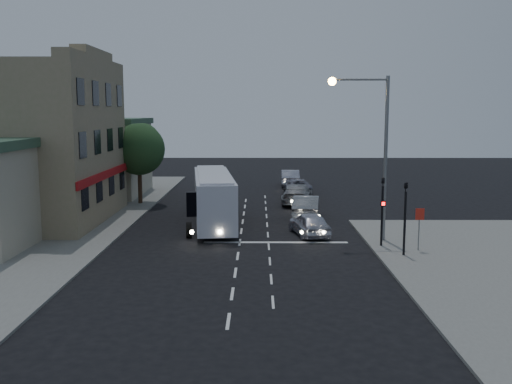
{
  "coord_description": "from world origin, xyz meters",
  "views": [
    {
      "loc": [
        1.05,
        -28.95,
        7.23
      ],
      "look_at": [
        0.89,
        6.45,
        2.2
      ],
      "focal_mm": 40.0,
      "sensor_mm": 36.0,
      "label": 1
    }
  ],
  "objects_px": {
    "regulatory_sign": "(419,222)",
    "traffic_signal_side": "(405,209)",
    "car_sedan_c": "(297,186)",
    "car_extra": "(290,178)",
    "tour_bus": "(213,197)",
    "car_suv": "(309,224)",
    "car_sedan_a": "(306,207)",
    "traffic_signal_main": "(382,203)",
    "streetlight": "(374,139)",
    "car_sedan_b": "(297,194)",
    "street_tree": "(139,147)"
  },
  "relations": [
    {
      "from": "streetlight",
      "to": "street_tree",
      "type": "bearing_deg",
      "value": 140.49
    },
    {
      "from": "car_sedan_c",
      "to": "traffic_signal_main",
      "type": "xyz_separation_m",
      "value": [
        3.14,
        -19.88,
        1.74
      ]
    },
    {
      "from": "car_sedan_b",
      "to": "streetlight",
      "type": "relative_size",
      "value": 0.61
    },
    {
      "from": "traffic_signal_main",
      "to": "streetlight",
      "type": "bearing_deg",
      "value": 100.2
    },
    {
      "from": "traffic_signal_side",
      "to": "regulatory_sign",
      "type": "bearing_deg",
      "value": 43.92
    },
    {
      "from": "streetlight",
      "to": "car_extra",
      "type": "bearing_deg",
      "value": 97.77
    },
    {
      "from": "traffic_signal_main",
      "to": "car_extra",
      "type": "bearing_deg",
      "value": 97.91
    },
    {
      "from": "car_suv",
      "to": "traffic_signal_side",
      "type": "relative_size",
      "value": 1.0
    },
    {
      "from": "car_sedan_a",
      "to": "street_tree",
      "type": "height_order",
      "value": "street_tree"
    },
    {
      "from": "tour_bus",
      "to": "car_sedan_c",
      "type": "height_order",
      "value": "tour_bus"
    },
    {
      "from": "car_sedan_a",
      "to": "car_sedan_b",
      "type": "xyz_separation_m",
      "value": [
        -0.18,
        6.23,
        -0.01
      ]
    },
    {
      "from": "car_suv",
      "to": "streetlight",
      "type": "distance_m",
      "value": 6.24
    },
    {
      "from": "traffic_signal_side",
      "to": "street_tree",
      "type": "relative_size",
      "value": 0.66
    },
    {
      "from": "traffic_signal_side",
      "to": "street_tree",
      "type": "distance_m",
      "value": 23.24
    },
    {
      "from": "traffic_signal_main",
      "to": "car_sedan_b",
      "type": "bearing_deg",
      "value": 103.53
    },
    {
      "from": "tour_bus",
      "to": "traffic_signal_main",
      "type": "xyz_separation_m",
      "value": [
        9.44,
        -6.21,
        0.62
      ]
    },
    {
      "from": "regulatory_sign",
      "to": "streetlight",
      "type": "relative_size",
      "value": 0.24
    },
    {
      "from": "car_sedan_c",
      "to": "car_extra",
      "type": "xyz_separation_m",
      "value": [
        -0.37,
        5.31,
        0.12
      ]
    },
    {
      "from": "car_sedan_b",
      "to": "car_sedan_c",
      "type": "xyz_separation_m",
      "value": [
        0.36,
        5.36,
        -0.11
      ]
    },
    {
      "from": "car_suv",
      "to": "traffic_signal_main",
      "type": "bearing_deg",
      "value": 127.66
    },
    {
      "from": "regulatory_sign",
      "to": "car_suv",
      "type": "bearing_deg",
      "value": 142.59
    },
    {
      "from": "car_sedan_a",
      "to": "traffic_signal_side",
      "type": "relative_size",
      "value": 1.18
    },
    {
      "from": "car_suv",
      "to": "car_sedan_a",
      "type": "xyz_separation_m",
      "value": [
        0.26,
        5.28,
        0.1
      ]
    },
    {
      "from": "car_suv",
      "to": "car_extra",
      "type": "bearing_deg",
      "value": -102.36
    },
    {
      "from": "car_suv",
      "to": "street_tree",
      "type": "relative_size",
      "value": 0.66
    },
    {
      "from": "regulatory_sign",
      "to": "traffic_signal_side",
      "type": "bearing_deg",
      "value": -136.08
    },
    {
      "from": "car_sedan_a",
      "to": "traffic_signal_side",
      "type": "xyz_separation_m",
      "value": [
        4.02,
        -10.28,
        1.62
      ]
    },
    {
      "from": "tour_bus",
      "to": "traffic_signal_main",
      "type": "distance_m",
      "value": 11.31
    },
    {
      "from": "car_sedan_c",
      "to": "streetlight",
      "type": "xyz_separation_m",
      "value": [
        2.88,
        -18.46,
        5.05
      ]
    },
    {
      "from": "car_sedan_a",
      "to": "car_sedan_b",
      "type": "relative_size",
      "value": 0.89
    },
    {
      "from": "car_sedan_a",
      "to": "streetlight",
      "type": "xyz_separation_m",
      "value": [
        3.06,
        -6.88,
        4.93
      ]
    },
    {
      "from": "car_suv",
      "to": "car_sedan_a",
      "type": "distance_m",
      "value": 5.28
    },
    {
      "from": "car_extra",
      "to": "streetlight",
      "type": "relative_size",
      "value": 0.54
    },
    {
      "from": "car_sedan_b",
      "to": "streetlight",
      "type": "bearing_deg",
      "value": 112.28
    },
    {
      "from": "regulatory_sign",
      "to": "streetlight",
      "type": "bearing_deg",
      "value": 128.75
    },
    {
      "from": "tour_bus",
      "to": "traffic_signal_side",
      "type": "xyz_separation_m",
      "value": [
        10.14,
        -8.19,
        0.62
      ]
    },
    {
      "from": "tour_bus",
      "to": "car_extra",
      "type": "xyz_separation_m",
      "value": [
        5.93,
        18.98,
        -1.0
      ]
    },
    {
      "from": "tour_bus",
      "to": "regulatory_sign",
      "type": "bearing_deg",
      "value": -39.86
    },
    {
      "from": "car_sedan_b",
      "to": "traffic_signal_main",
      "type": "height_order",
      "value": "traffic_signal_main"
    },
    {
      "from": "streetlight",
      "to": "car_sedan_b",
      "type": "bearing_deg",
      "value": 103.88
    },
    {
      "from": "street_tree",
      "to": "car_sedan_b",
      "type": "bearing_deg",
      "value": 1.32
    },
    {
      "from": "car_sedan_c",
      "to": "car_sedan_a",
      "type": "bearing_deg",
      "value": 88.29
    },
    {
      "from": "car_extra",
      "to": "traffic_signal_side",
      "type": "bearing_deg",
      "value": 99.64
    },
    {
      "from": "tour_bus",
      "to": "car_suv",
      "type": "bearing_deg",
      "value": -35.45
    },
    {
      "from": "tour_bus",
      "to": "streetlight",
      "type": "height_order",
      "value": "streetlight"
    },
    {
      "from": "regulatory_sign",
      "to": "tour_bus",
      "type": "bearing_deg",
      "value": 147.01
    },
    {
      "from": "car_sedan_b",
      "to": "regulatory_sign",
      "type": "bearing_deg",
      "value": 116.88
    },
    {
      "from": "car_suv",
      "to": "streetlight",
      "type": "xyz_separation_m",
      "value": [
        3.32,
        -1.6,
        5.04
      ]
    },
    {
      "from": "tour_bus",
      "to": "regulatory_sign",
      "type": "xyz_separation_m",
      "value": [
        11.14,
        -7.23,
        -0.21
      ]
    },
    {
      "from": "car_suv",
      "to": "streetlight",
      "type": "height_order",
      "value": "streetlight"
    }
  ]
}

